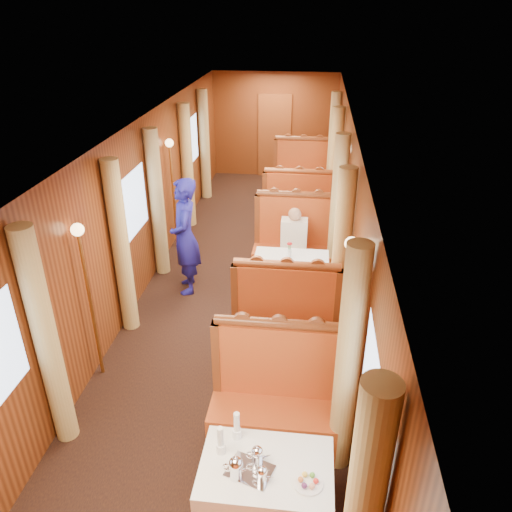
% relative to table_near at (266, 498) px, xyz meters
% --- Properties ---
extents(floor, '(3.00, 12.00, 0.01)m').
position_rel_table_near_xyz_m(floor, '(-0.75, 3.50, -0.38)').
color(floor, black).
rests_on(floor, ground).
extents(ceiling, '(3.00, 12.00, 0.01)m').
position_rel_table_near_xyz_m(ceiling, '(-0.75, 3.50, 2.12)').
color(ceiling, silver).
rests_on(ceiling, wall_left).
extents(wall_far, '(3.00, 0.01, 2.50)m').
position_rel_table_near_xyz_m(wall_far, '(-0.75, 9.50, 0.88)').
color(wall_far, brown).
rests_on(wall_far, floor).
extents(wall_left, '(0.01, 12.00, 2.50)m').
position_rel_table_near_xyz_m(wall_left, '(-2.25, 3.50, 0.88)').
color(wall_left, brown).
rests_on(wall_left, floor).
extents(wall_right, '(0.01, 12.00, 2.50)m').
position_rel_table_near_xyz_m(wall_right, '(0.75, 3.50, 0.88)').
color(wall_right, brown).
rests_on(wall_right, floor).
extents(doorway_far, '(0.80, 0.04, 2.00)m').
position_rel_table_near_xyz_m(doorway_far, '(-0.75, 9.47, 0.62)').
color(doorway_far, brown).
rests_on(doorway_far, floor).
extents(table_near, '(1.05, 0.72, 0.75)m').
position_rel_table_near_xyz_m(table_near, '(0.00, 0.00, 0.00)').
color(table_near, white).
rests_on(table_near, floor).
extents(banquette_near_aft, '(1.30, 0.55, 1.34)m').
position_rel_table_near_xyz_m(banquette_near_aft, '(0.00, 1.01, 0.05)').
color(banquette_near_aft, '#A62712').
rests_on(banquette_near_aft, floor).
extents(table_mid, '(1.05, 0.72, 0.75)m').
position_rel_table_near_xyz_m(table_mid, '(0.00, 3.50, 0.00)').
color(table_mid, white).
rests_on(table_mid, floor).
extents(banquette_mid_fwd, '(1.30, 0.55, 1.34)m').
position_rel_table_near_xyz_m(banquette_mid_fwd, '(0.00, 2.49, 0.05)').
color(banquette_mid_fwd, '#A62712').
rests_on(banquette_mid_fwd, floor).
extents(banquette_mid_aft, '(1.30, 0.55, 1.34)m').
position_rel_table_near_xyz_m(banquette_mid_aft, '(0.00, 4.51, 0.05)').
color(banquette_mid_aft, '#A62712').
rests_on(banquette_mid_aft, floor).
extents(table_far, '(1.05, 0.72, 0.75)m').
position_rel_table_near_xyz_m(table_far, '(0.00, 7.00, 0.00)').
color(table_far, white).
rests_on(table_far, floor).
extents(banquette_far_fwd, '(1.30, 0.55, 1.34)m').
position_rel_table_near_xyz_m(banquette_far_fwd, '(0.00, 5.99, 0.05)').
color(banquette_far_fwd, '#A62712').
rests_on(banquette_far_fwd, floor).
extents(banquette_far_aft, '(1.30, 0.55, 1.34)m').
position_rel_table_near_xyz_m(banquette_far_aft, '(0.00, 8.01, 0.05)').
color(banquette_far_aft, '#A62712').
rests_on(banquette_far_aft, floor).
extents(tea_tray, '(0.40, 0.35, 0.01)m').
position_rel_table_near_xyz_m(tea_tray, '(-0.12, -0.06, 0.38)').
color(tea_tray, silver).
rests_on(tea_tray, table_near).
extents(teapot_left, '(0.19, 0.15, 0.15)m').
position_rel_table_near_xyz_m(teapot_left, '(-0.22, -0.13, 0.45)').
color(teapot_left, silver).
rests_on(teapot_left, tea_tray).
extents(teapot_right, '(0.17, 0.14, 0.11)m').
position_rel_table_near_xyz_m(teapot_right, '(-0.02, -0.14, 0.43)').
color(teapot_right, silver).
rests_on(teapot_right, tea_tray).
extents(teapot_back, '(0.16, 0.12, 0.13)m').
position_rel_table_near_xyz_m(teapot_back, '(-0.07, 0.02, 0.44)').
color(teapot_back, silver).
rests_on(teapot_back, tea_tray).
extents(fruit_plate, '(0.23, 0.23, 0.05)m').
position_rel_table_near_xyz_m(fruit_plate, '(0.33, -0.12, 0.39)').
color(fruit_plate, white).
rests_on(fruit_plate, table_near).
extents(cup_inboard, '(0.08, 0.08, 0.26)m').
position_rel_table_near_xyz_m(cup_inboard, '(-0.38, 0.09, 0.48)').
color(cup_inboard, white).
rests_on(cup_inboard, table_near).
extents(cup_outboard, '(0.08, 0.08, 0.26)m').
position_rel_table_near_xyz_m(cup_outboard, '(-0.27, 0.26, 0.48)').
color(cup_outboard, white).
rests_on(cup_outboard, table_near).
extents(rose_vase_mid, '(0.06, 0.06, 0.36)m').
position_rel_table_near_xyz_m(rose_vase_mid, '(-0.03, 3.53, 0.55)').
color(rose_vase_mid, silver).
rests_on(rose_vase_mid, table_mid).
extents(rose_vase_far, '(0.06, 0.06, 0.36)m').
position_rel_table_near_xyz_m(rose_vase_far, '(-0.03, 6.98, 0.55)').
color(rose_vase_far, silver).
rests_on(rose_vase_far, table_far).
extents(curtain_left_near_b, '(0.22, 0.22, 2.35)m').
position_rel_table_near_xyz_m(curtain_left_near_b, '(-2.13, 0.78, 0.80)').
color(curtain_left_near_b, tan).
rests_on(curtain_left_near_b, floor).
extents(window_right_near, '(0.01, 1.20, 0.90)m').
position_rel_table_near_xyz_m(window_right_near, '(0.74, 0.00, 1.07)').
color(window_right_near, '#96ADCE').
rests_on(window_right_near, wall_right).
extents(curtain_right_near_b, '(0.22, 0.22, 2.35)m').
position_rel_table_near_xyz_m(curtain_right_near_b, '(0.63, 0.78, 0.80)').
color(curtain_right_near_b, tan).
rests_on(curtain_right_near_b, floor).
extents(window_left_mid, '(0.01, 1.20, 0.90)m').
position_rel_table_near_xyz_m(window_left_mid, '(-2.24, 3.50, 1.07)').
color(window_left_mid, '#96ADCE').
rests_on(window_left_mid, wall_left).
extents(curtain_left_mid_a, '(0.22, 0.22, 2.35)m').
position_rel_table_near_xyz_m(curtain_left_mid_a, '(-2.13, 2.72, 0.80)').
color(curtain_left_mid_a, tan).
rests_on(curtain_left_mid_a, floor).
extents(curtain_left_mid_b, '(0.22, 0.22, 2.35)m').
position_rel_table_near_xyz_m(curtain_left_mid_b, '(-2.13, 4.28, 0.80)').
color(curtain_left_mid_b, tan).
rests_on(curtain_left_mid_b, floor).
extents(window_right_mid, '(0.01, 1.20, 0.90)m').
position_rel_table_near_xyz_m(window_right_mid, '(0.74, 3.50, 1.07)').
color(window_right_mid, '#96ADCE').
rests_on(window_right_mid, wall_right).
extents(curtain_right_mid_a, '(0.22, 0.22, 2.35)m').
position_rel_table_near_xyz_m(curtain_right_mid_a, '(0.63, 2.72, 0.80)').
color(curtain_right_mid_a, tan).
rests_on(curtain_right_mid_a, floor).
extents(curtain_right_mid_b, '(0.22, 0.22, 2.35)m').
position_rel_table_near_xyz_m(curtain_right_mid_b, '(0.63, 4.28, 0.80)').
color(curtain_right_mid_b, tan).
rests_on(curtain_right_mid_b, floor).
extents(window_left_far, '(0.01, 1.20, 0.90)m').
position_rel_table_near_xyz_m(window_left_far, '(-2.24, 7.00, 1.07)').
color(window_left_far, '#96ADCE').
rests_on(window_left_far, wall_left).
extents(curtain_left_far_a, '(0.22, 0.22, 2.35)m').
position_rel_table_near_xyz_m(curtain_left_far_a, '(-2.13, 6.22, 0.80)').
color(curtain_left_far_a, tan).
rests_on(curtain_left_far_a, floor).
extents(curtain_left_far_b, '(0.22, 0.22, 2.35)m').
position_rel_table_near_xyz_m(curtain_left_far_b, '(-2.13, 7.78, 0.80)').
color(curtain_left_far_b, tan).
rests_on(curtain_left_far_b, floor).
extents(window_right_far, '(0.01, 1.20, 0.90)m').
position_rel_table_near_xyz_m(window_right_far, '(0.74, 7.00, 1.07)').
color(window_right_far, '#96ADCE').
rests_on(window_right_far, wall_right).
extents(curtain_right_far_a, '(0.22, 0.22, 2.35)m').
position_rel_table_near_xyz_m(curtain_right_far_a, '(0.63, 6.22, 0.80)').
color(curtain_right_far_a, tan).
rests_on(curtain_right_far_a, floor).
extents(curtain_right_far_b, '(0.22, 0.22, 2.35)m').
position_rel_table_near_xyz_m(curtain_right_far_b, '(0.63, 7.78, 0.80)').
color(curtain_right_far_b, tan).
rests_on(curtain_right_far_b, floor).
extents(sconce_left_fore, '(0.14, 0.14, 1.95)m').
position_rel_table_near_xyz_m(sconce_left_fore, '(-2.15, 1.75, 1.01)').
color(sconce_left_fore, '#BF8C3F').
rests_on(sconce_left_fore, floor).
extents(sconce_right_fore, '(0.14, 0.14, 1.95)m').
position_rel_table_near_xyz_m(sconce_right_fore, '(0.65, 1.75, 1.01)').
color(sconce_right_fore, '#BF8C3F').
rests_on(sconce_right_fore, floor).
extents(sconce_left_aft, '(0.14, 0.14, 1.95)m').
position_rel_table_near_xyz_m(sconce_left_aft, '(-2.15, 5.25, 1.01)').
color(sconce_left_aft, '#BF8C3F').
rests_on(sconce_left_aft, floor).
extents(sconce_right_aft, '(0.14, 0.14, 1.95)m').
position_rel_table_near_xyz_m(sconce_right_aft, '(0.65, 5.25, 1.01)').
color(sconce_right_aft, '#BF8C3F').
rests_on(sconce_right_aft, floor).
extents(steward, '(0.58, 0.74, 1.78)m').
position_rel_table_near_xyz_m(steward, '(-1.58, 3.77, 0.51)').
color(steward, navy).
rests_on(steward, floor).
extents(passenger, '(0.40, 0.44, 0.76)m').
position_rel_table_near_xyz_m(passenger, '(-0.00, 4.25, 0.37)').
color(passenger, beige).
rests_on(passenger, banquette_mid_aft).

